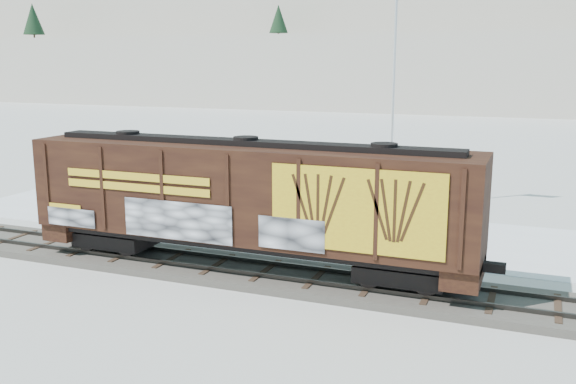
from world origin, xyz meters
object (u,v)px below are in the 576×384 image
at_px(car_white, 313,221).
at_px(car_dark, 395,221).
at_px(flagpole, 394,123).
at_px(hopper_railcar, 247,197).
at_px(car_silver, 214,209).

relative_size(car_white, car_dark, 1.02).
bearing_deg(car_dark, flagpole, 19.99).
height_order(hopper_railcar, flagpole, flagpole).
xyz_separation_m(car_white, car_dark, (3.31, 1.78, -0.11)).
xyz_separation_m(flagpole, car_white, (-1.94, -7.40, -3.81)).
height_order(flagpole, car_silver, flagpole).
bearing_deg(flagpole, hopper_railcar, -100.86).
distance_m(car_silver, car_dark, 8.71).
distance_m(flagpole, car_dark, 6.98).
distance_m(car_silver, car_white, 5.31).
height_order(car_silver, car_white, car_white).
distance_m(car_white, car_dark, 3.76).
relative_size(car_silver, car_dark, 0.98).
bearing_deg(car_silver, flagpole, -41.42).
height_order(hopper_railcar, car_silver, hopper_railcar).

